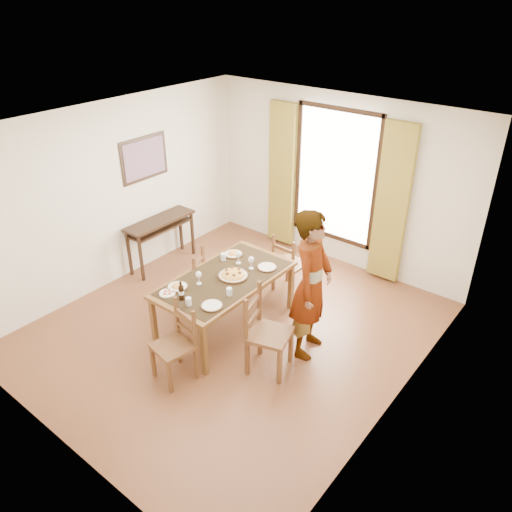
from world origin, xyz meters
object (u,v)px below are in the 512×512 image
Objects in this scene: console_table at (160,226)px; pasta_platter at (233,273)px; dining_table at (225,282)px; man at (311,285)px.

pasta_platter is (1.98, -0.52, 0.12)m from console_table.
dining_table is (1.91, -0.60, 0.01)m from console_table.
console_table reaches higher than dining_table.
pasta_platter is (-1.06, -0.19, -0.15)m from man.
dining_table is at bearing -17.58° from console_table.
console_table is at bearing 70.41° from man.
pasta_platter reaches higher than console_table.
man is at bearing 10.19° from pasta_platter.
man is at bearing 13.67° from dining_table.
dining_table is 0.16m from pasta_platter.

